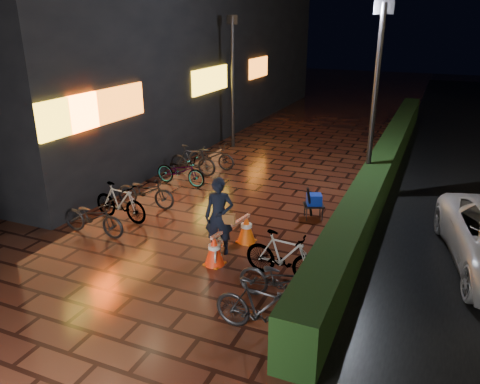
% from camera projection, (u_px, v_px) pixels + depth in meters
% --- Properties ---
extents(ground, '(80.00, 80.00, 0.00)m').
position_uv_depth(ground, '(165.00, 269.00, 9.52)').
color(ground, '#381911').
rests_on(ground, ground).
extents(hedge, '(0.70, 20.00, 1.00)m').
position_uv_depth(hedge, '(386.00, 161.00, 15.00)').
color(hedge, black).
rests_on(hedge, ground).
extents(storefront_block, '(12.09, 22.00, 9.00)m').
position_uv_depth(storefront_block, '(116.00, 25.00, 21.36)').
color(storefront_block, black).
rests_on(storefront_block, ground).
extents(lamp_post_hedge, '(0.50, 0.15, 5.23)m').
position_uv_depth(lamp_post_hedge, '(375.00, 95.00, 12.36)').
color(lamp_post_hedge, black).
rests_on(lamp_post_hedge, ground).
extents(lamp_post_sf, '(0.47, 0.15, 4.90)m').
position_uv_depth(lamp_post_sf, '(233.00, 77.00, 17.63)').
color(lamp_post_sf, black).
rests_on(lamp_post_sf, ground).
extents(cyclist, '(0.73, 1.31, 1.78)m').
position_uv_depth(cyclist, '(220.00, 228.00, 9.83)').
color(cyclist, silver).
rests_on(cyclist, ground).
extents(traffic_barrier, '(0.62, 1.64, 0.67)m').
position_uv_depth(traffic_barrier, '(231.00, 239.00, 10.09)').
color(traffic_barrier, '#FC2E0D').
rests_on(traffic_barrier, ground).
extents(cart_assembly, '(0.62, 0.67, 0.94)m').
position_uv_depth(cart_assembly, '(314.00, 201.00, 11.76)').
color(cart_assembly, black).
rests_on(cart_assembly, ground).
extents(parked_bikes_storefront, '(1.91, 6.30, 0.97)m').
position_uv_depth(parked_bikes_storefront, '(163.00, 180.00, 13.35)').
color(parked_bikes_storefront, black).
rests_on(parked_bikes_storefront, ground).
extents(parked_bikes_hedge, '(1.92, 2.43, 0.97)m').
position_uv_depth(parked_bikes_hedge, '(277.00, 280.00, 8.24)').
color(parked_bikes_hedge, black).
rests_on(parked_bikes_hedge, ground).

